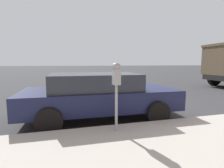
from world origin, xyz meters
The scene contains 3 objects.
ground_plane centered at (0.00, 0.00, 0.00)m, with size 220.00×220.00×0.00m, color #333335.
parking_meter centered at (-2.58, 0.85, 1.31)m, with size 0.21×0.19×1.48m.
car_navy centered at (-1.05, 0.93, 0.73)m, with size 2.19×4.49×1.34m.
Camera 1 is at (-6.09, 1.91, 1.64)m, focal length 28.00 mm.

